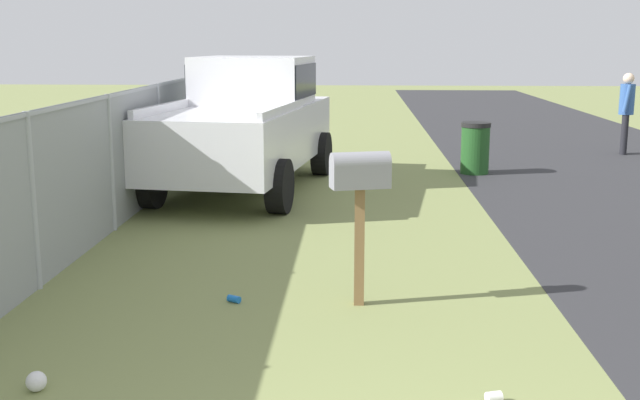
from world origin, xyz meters
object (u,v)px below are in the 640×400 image
object	(u,v)px
mailbox	(360,183)
pickup_truck	(247,120)
trash_bin	(475,148)
pedestrian	(626,108)

from	to	relation	value
mailbox	pickup_truck	size ratio (longest dim) A/B	0.28
trash_bin	pedestrian	xyz separation A→B (m)	(2.59, -3.48, 0.52)
mailbox	pedestrian	distance (m)	11.25
trash_bin	pedestrian	world-z (taller)	pedestrian
pickup_truck	pedestrian	size ratio (longest dim) A/B	2.99
pedestrian	trash_bin	bearing A→B (deg)	54.50
trash_bin	pickup_truck	bearing A→B (deg)	112.06
pickup_truck	pedestrian	distance (m)	8.44
mailbox	pedestrian	bearing A→B (deg)	-44.84
trash_bin	mailbox	bearing A→B (deg)	163.91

